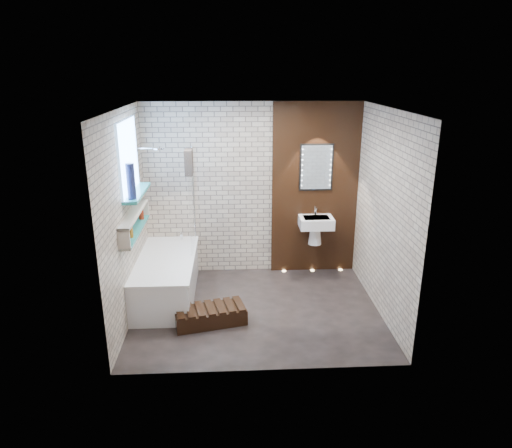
{
  "coord_description": "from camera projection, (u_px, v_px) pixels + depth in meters",
  "views": [
    {
      "loc": [
        -0.3,
        -5.47,
        3.05
      ],
      "look_at": [
        0.0,
        0.15,
        1.15
      ],
      "focal_mm": 32.64,
      "sensor_mm": 36.0,
      "label": 1
    }
  ],
  "objects": [
    {
      "name": "washbasin",
      "position": [
        316.0,
        226.0,
        6.98
      ],
      "size": [
        0.5,
        0.36,
        0.58
      ],
      "color": "white",
      "rests_on": "walnut_panel"
    },
    {
      "name": "shower_head",
      "position": [
        158.0,
        148.0,
        6.36
      ],
      "size": [
        0.18,
        0.18,
        0.02
      ],
      "primitive_type": "cylinder",
      "color": "silver",
      "rests_on": "room_shell"
    },
    {
      "name": "display_niche",
      "position": [
        135.0,
        222.0,
        5.85
      ],
      "size": [
        0.14,
        1.3,
        0.26
      ],
      "color": "#227C7C",
      "rests_on": "room_shell"
    },
    {
      "name": "walnut_panel",
      "position": [
        315.0,
        190.0,
        7.0
      ],
      "size": [
        1.3,
        0.06,
        2.6
      ],
      "primitive_type": "cube",
      "color": "black",
      "rests_on": "ground"
    },
    {
      "name": "clerestory_window",
      "position": [
        130.0,
        164.0,
        5.81
      ],
      "size": [
        0.18,
        1.0,
        0.94
      ],
      "color": "#7FADE0",
      "rests_on": "room_shell"
    },
    {
      "name": "bath_screen",
      "position": [
        192.0,
        200.0,
        6.56
      ],
      "size": [
        0.01,
        0.78,
        1.4
      ],
      "primitive_type": "cube",
      "color": "white",
      "rests_on": "bathtub"
    },
    {
      "name": "room_shell",
      "position": [
        257.0,
        216.0,
        5.75
      ],
      "size": [
        3.24,
        3.2,
        2.6
      ],
      "color": "gray",
      "rests_on": "ground"
    },
    {
      "name": "niche_bottles",
      "position": [
        135.0,
        224.0,
        5.87
      ],
      "size": [
        0.07,
        0.96,
        0.17
      ],
      "color": "maroon",
      "rests_on": "display_niche"
    },
    {
      "name": "led_mirror",
      "position": [
        316.0,
        167.0,
        6.86
      ],
      "size": [
        0.5,
        0.02,
        0.7
      ],
      "color": "black",
      "rests_on": "walnut_panel"
    },
    {
      "name": "floor_uplights",
      "position": [
        312.0,
        270.0,
        7.35
      ],
      "size": [
        0.96,
        0.06,
        0.01
      ],
      "color": "#FFD899",
      "rests_on": "ground"
    },
    {
      "name": "bathtub",
      "position": [
        167.0,
        277.0,
        6.44
      ],
      "size": [
        0.79,
        1.74,
        0.7
      ],
      "color": "white",
      "rests_on": "ground"
    },
    {
      "name": "towel",
      "position": [
        189.0,
        162.0,
        6.21
      ],
      "size": [
        0.1,
        0.26,
        0.34
      ],
      "primitive_type": "cube",
      "color": "black",
      "rests_on": "bath_screen"
    },
    {
      "name": "walnut_step",
      "position": [
        210.0,
        316.0,
        5.82
      ],
      "size": [
        0.94,
        0.58,
        0.19
      ],
      "primitive_type": "cube",
      "rotation": [
        0.0,
        0.0,
        0.23
      ],
      "color": "black",
      "rests_on": "ground"
    },
    {
      "name": "sill_vases",
      "position": [
        131.0,
        181.0,
        5.53
      ],
      "size": [
        0.1,
        0.1,
        0.43
      ],
      "color": "#161C3D",
      "rests_on": "clerestory_window"
    },
    {
      "name": "ground",
      "position": [
        257.0,
        310.0,
        6.17
      ],
      "size": [
        3.2,
        3.2,
        0.0
      ],
      "primitive_type": "plane",
      "color": "black",
      "rests_on": "ground"
    }
  ]
}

